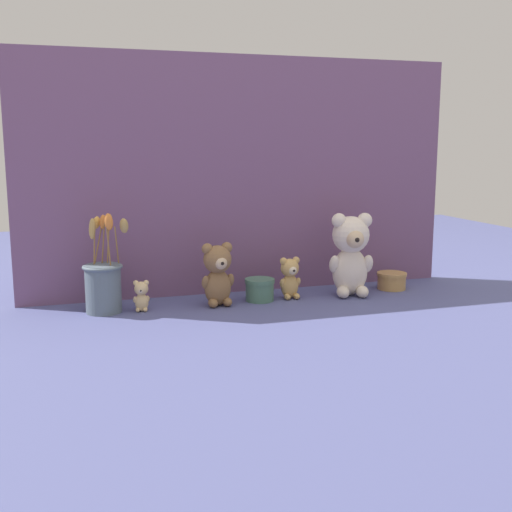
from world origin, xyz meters
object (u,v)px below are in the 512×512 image
teddy_bear_large (351,253)px  flower_vase (103,282)px  teddy_bear_medium (218,273)px  decorative_tin_tall (392,281)px  teddy_bear_small (290,277)px  decorative_tin_short (260,290)px  teddy_bear_tiny (141,295)px

teddy_bear_large → flower_vase: flower_vase is taller
teddy_bear_large → flower_vase: bearing=177.7°
teddy_bear_medium → decorative_tin_tall: (0.64, 0.04, -0.07)m
teddy_bear_medium → teddy_bear_small: size_ratio=1.45×
teddy_bear_large → teddy_bear_small: 0.22m
flower_vase → decorative_tin_tall: (0.99, 0.01, -0.06)m
teddy_bear_medium → teddy_bear_small: 0.25m
flower_vase → decorative_tin_short: flower_vase is taller
teddy_bear_tiny → decorative_tin_short: size_ratio=0.99×
teddy_bear_small → decorative_tin_tall: 0.39m
teddy_bear_medium → teddy_bear_small: bearing=4.4°
teddy_bear_small → teddy_bear_tiny: teddy_bear_small is taller
flower_vase → decorative_tin_tall: flower_vase is taller
flower_vase → decorative_tin_short: size_ratio=3.13×
decorative_tin_tall → flower_vase: bearing=-179.3°
teddy_bear_medium → flower_vase: size_ratio=0.66×
teddy_bear_small → teddy_bear_tiny: (-0.49, -0.02, -0.02)m
teddy_bear_small → flower_vase: (-0.60, 0.00, 0.02)m
teddy_bear_large → teddy_bear_tiny: teddy_bear_large is taller
teddy_bear_small → decorative_tin_tall: (0.39, 0.02, -0.04)m
teddy_bear_large → teddy_bear_tiny: 0.70m
teddy_bear_medium → flower_vase: 0.35m
decorative_tin_short → teddy_bear_large: bearing=-4.6°
teddy_bear_small → teddy_bear_large: bearing=-7.5°
teddy_bear_large → teddy_bear_medium: (-0.46, 0.01, -0.04)m
teddy_bear_tiny → decorative_tin_short: 0.38m
teddy_bear_medium → teddy_bear_tiny: (-0.24, 0.00, -0.05)m
decorative_tin_tall → decorative_tin_short: decorative_tin_short is taller
teddy_bear_small → decorative_tin_short: bearing=-178.8°
teddy_bear_large → teddy_bear_tiny: bearing=179.1°
teddy_bear_tiny → decorative_tin_tall: bearing=2.2°
teddy_bear_tiny → decorative_tin_tall: teddy_bear_tiny is taller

